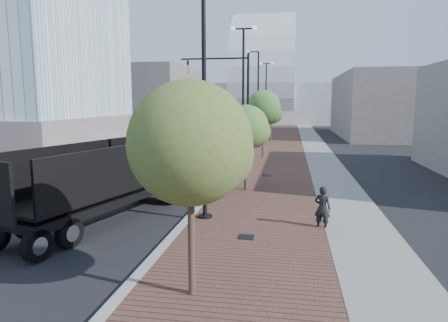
% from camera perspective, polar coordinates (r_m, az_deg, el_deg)
% --- Properties ---
extents(sidewalk, '(7.00, 140.00, 0.12)m').
position_cam_1_polar(sidewalk, '(44.53, 9.18, 2.73)').
color(sidewalk, '#4C2D23').
rests_on(sidewalk, ground).
extents(concrete_strip, '(2.40, 140.00, 0.13)m').
position_cam_1_polar(concrete_strip, '(44.60, 12.66, 2.65)').
color(concrete_strip, slate).
rests_on(concrete_strip, ground).
extents(curb, '(0.30, 140.00, 0.14)m').
position_cam_1_polar(curb, '(44.69, 4.69, 2.84)').
color(curb, gray).
rests_on(curb, ground).
extents(west_sidewalk, '(4.00, 140.00, 0.12)m').
position_cam_1_polar(west_sidewalk, '(47.57, -11.14, 3.04)').
color(west_sidewalk, slate).
rests_on(west_sidewalk, ground).
extents(dump_truck, '(5.53, 13.39, 2.95)m').
position_cam_1_polar(dump_truck, '(18.37, -9.24, -1.73)').
color(dump_truck, black).
rests_on(dump_truck, ground).
extents(white_sedan, '(3.05, 5.23, 1.63)m').
position_cam_1_polar(white_sedan, '(30.94, -5.83, 1.69)').
color(white_sedan, silver).
rests_on(white_sedan, ground).
extents(dark_car_mid, '(2.90, 5.08, 1.34)m').
position_cam_1_polar(dark_car_mid, '(43.62, -4.03, 3.50)').
color(dark_car_mid, black).
rests_on(dark_car_mid, ground).
extents(dark_car_far, '(2.34, 4.88, 1.37)m').
position_cam_1_polar(dark_car_far, '(47.02, 0.78, 3.91)').
color(dark_car_far, black).
rests_on(dark_car_far, ground).
extents(pedestrian, '(0.67, 0.55, 1.58)m').
position_cam_1_polar(pedestrian, '(14.40, 13.96, -6.59)').
color(pedestrian, black).
rests_on(pedestrian, ground).
extents(streetlight_1, '(1.44, 0.56, 9.21)m').
position_cam_1_polar(streetlight_1, '(14.67, -3.30, 7.97)').
color(streetlight_1, black).
rests_on(streetlight_1, ground).
extents(streetlight_2, '(1.72, 0.56, 9.28)m').
position_cam_1_polar(streetlight_2, '(26.50, 2.76, 9.26)').
color(streetlight_2, black).
rests_on(streetlight_2, ground).
extents(streetlight_3, '(1.44, 0.56, 9.21)m').
position_cam_1_polar(streetlight_3, '(38.45, 4.73, 8.30)').
color(streetlight_3, black).
rests_on(streetlight_3, ground).
extents(streetlight_4, '(1.72, 0.56, 9.28)m').
position_cam_1_polar(streetlight_4, '(50.41, 6.03, 8.88)').
color(streetlight_4, black).
rests_on(streetlight_4, ground).
extents(traffic_mast, '(5.09, 0.20, 8.00)m').
position_cam_1_polar(traffic_mast, '(29.59, 1.71, 9.50)').
color(traffic_mast, black).
rests_on(traffic_mast, ground).
extents(tree_0, '(2.75, 2.75, 4.96)m').
position_cam_1_polar(tree_0, '(8.64, -4.53, 2.49)').
color(tree_0, '#382619').
rests_on(tree_0, ground).
extents(tree_1, '(2.27, 2.20, 4.34)m').
position_cam_1_polar(tree_1, '(19.49, 3.36, 4.84)').
color(tree_1, '#382619').
rests_on(tree_1, ground).
extents(tree_2, '(2.72, 2.72, 5.38)m').
position_cam_1_polar(tree_2, '(31.41, 5.76, 7.64)').
color(tree_2, '#382619').
rests_on(tree_2, ground).
extents(tree_3, '(2.43, 2.38, 4.43)m').
position_cam_1_polar(tree_3, '(43.40, 6.81, 6.83)').
color(tree_3, '#382619').
rests_on(tree_3, ground).
extents(tower_podium, '(19.00, 19.00, 3.00)m').
position_cam_1_polar(tower_podium, '(45.79, -27.85, 3.82)').
color(tower_podium, '#68605D').
rests_on(tower_podium, ground).
extents(convention_center, '(50.00, 30.00, 50.00)m').
position_cam_1_polar(convention_center, '(89.51, 5.93, 9.47)').
color(convention_center, '#AAB1B4').
rests_on(convention_center, ground).
extents(commercial_block_nw, '(14.00, 20.00, 10.00)m').
position_cam_1_polar(commercial_block_nw, '(68.55, -10.86, 8.82)').
color(commercial_block_nw, '#68605D').
rests_on(commercial_block_nw, ground).
extents(commercial_block_ne, '(12.00, 22.00, 8.00)m').
position_cam_1_polar(commercial_block_ne, '(55.68, 22.44, 7.40)').
color(commercial_block_ne, '#635C59').
rests_on(commercial_block_ne, ground).
extents(utility_cover_1, '(0.50, 0.50, 0.02)m').
position_cam_1_polar(utility_cover_1, '(13.12, 3.20, -10.84)').
color(utility_cover_1, black).
rests_on(utility_cover_1, sidewalk).
extents(utility_cover_2, '(0.50, 0.50, 0.02)m').
position_cam_1_polar(utility_cover_2, '(23.75, 6.14, -2.07)').
color(utility_cover_2, black).
rests_on(utility_cover_2, sidewalk).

